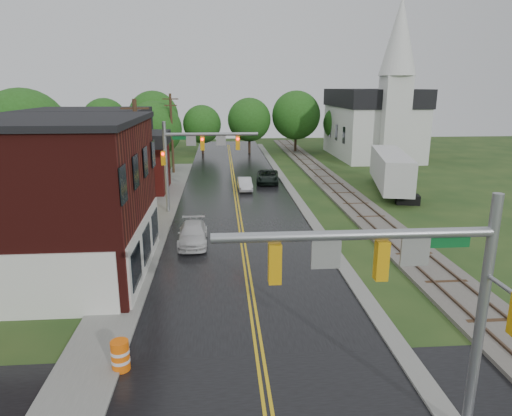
{
  "coord_description": "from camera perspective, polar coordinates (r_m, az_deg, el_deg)",
  "views": [
    {
      "loc": [
        -1.31,
        -8.59,
        9.79
      ],
      "look_at": [
        0.5,
        14.82,
        3.5
      ],
      "focal_mm": 32.0,
      "sensor_mm": 36.0,
      "label": 1
    }
  ],
  "objects": [
    {
      "name": "curb_right",
      "position": [
        45.18,
        4.22,
        2.44
      ],
      "size": [
        0.8,
        70.0,
        0.12
      ],
      "primitive_type": "cube",
      "color": "gray",
      "rests_on": "ground"
    },
    {
      "name": "sedan_silver",
      "position": [
        44.22,
        -1.42,
        3.0
      ],
      "size": [
        1.41,
        3.7,
        1.21
      ],
      "primitive_type": "imported",
      "rotation": [
        0.0,
        0.0,
        0.04
      ],
      "color": "silver",
      "rests_on": "ground"
    },
    {
      "name": "pickup_white",
      "position": [
        29.41,
        -7.91,
        -3.26
      ],
      "size": [
        1.92,
        4.52,
        1.3
      ],
      "primitive_type": "imported",
      "rotation": [
        0.0,
        0.0,
        0.02
      ],
      "color": "silver",
      "rests_on": "ground"
    },
    {
      "name": "traffic_signal_far",
      "position": [
        35.98,
        -7.89,
        7.17
      ],
      "size": [
        7.34,
        0.43,
        7.2
      ],
      "color": "gray",
      "rests_on": "ground"
    },
    {
      "name": "utility_pole_c",
      "position": [
        53.12,
        -10.48,
        9.28
      ],
      "size": [
        1.8,
        0.28,
        9.0
      ],
      "color": "#382616",
      "rests_on": "ground"
    },
    {
      "name": "suv_dark",
      "position": [
        47.57,
        1.46,
        3.94
      ],
      "size": [
        2.73,
        5.03,
        1.34
      ],
      "primitive_type": "imported",
      "rotation": [
        0.0,
        0.0,
        -0.11
      ],
      "color": "black",
      "rests_on": "ground"
    },
    {
      "name": "tree_left_c",
      "position": [
        50.36,
        -19.02,
        8.18
      ],
      "size": [
        6.0,
        6.0,
        7.65
      ],
      "color": "black",
      "rests_on": "ground"
    },
    {
      "name": "church",
      "position": [
        65.99,
        14.7,
        11.09
      ],
      "size": [
        10.4,
        18.4,
        20.0
      ],
      "color": "silver",
      "rests_on": "ground"
    },
    {
      "name": "darkred_building",
      "position": [
        45.09,
        -15.53,
        4.76
      ],
      "size": [
        7.0,
        6.0,
        4.4
      ],
      "primitive_type": "cube",
      "color": "#3F0F0C",
      "rests_on": "ground"
    },
    {
      "name": "construction_barrel",
      "position": [
        17.61,
        -16.6,
        -17.28
      ],
      "size": [
        0.84,
        0.84,
        1.14
      ],
      "primitive_type": "cylinder",
      "rotation": [
        0.0,
        0.0,
        0.42
      ],
      "color": "#F9620B",
      "rests_on": "ground"
    },
    {
      "name": "tree_left_e",
      "position": [
        55.23,
        -12.43,
        9.49
      ],
      "size": [
        6.4,
        6.4,
        8.16
      ],
      "color": "black",
      "rests_on": "ground"
    },
    {
      "name": "yellow_house",
      "position": [
        36.52,
        -19.78,
        3.71
      ],
      "size": [
        8.0,
        7.0,
        6.4
      ],
      "primitive_type": "cube",
      "color": "tan",
      "rests_on": "ground"
    },
    {
      "name": "brick_building",
      "position": [
        26.7,
        -29.04,
        0.89
      ],
      "size": [
        14.3,
        10.3,
        8.3
      ],
      "color": "#44110E",
      "rests_on": "ground"
    },
    {
      "name": "main_road",
      "position": [
        39.83,
        -2.41,
        0.76
      ],
      "size": [
        10.0,
        90.0,
        0.02
      ],
      "primitive_type": "cube",
      "color": "black",
      "rests_on": "ground"
    },
    {
      "name": "utility_pole_b",
      "position": [
        31.49,
        -14.47,
        5.26
      ],
      "size": [
        1.8,
        0.28,
        9.0
      ],
      "color": "#382616",
      "rests_on": "ground"
    },
    {
      "name": "sidewalk_left",
      "position": [
        35.33,
        -12.21,
        -1.44
      ],
      "size": [
        2.4,
        50.0,
        0.12
      ],
      "primitive_type": "cube",
      "color": "gray",
      "rests_on": "ground"
    },
    {
      "name": "tree_left_b",
      "position": [
        43.92,
        -26.81,
        8.09
      ],
      "size": [
        7.6,
        7.6,
        9.69
      ],
      "color": "black",
      "rests_on": "ground"
    },
    {
      "name": "traffic_signal_near",
      "position": [
        12.58,
        18.5,
        -8.38
      ],
      "size": [
        7.34,
        0.3,
        7.2
      ],
      "color": "gray",
      "rests_on": "ground"
    },
    {
      "name": "railroad",
      "position": [
        46.06,
        9.9,
        2.64
      ],
      "size": [
        3.2,
        80.0,
        0.3
      ],
      "color": "#59544C",
      "rests_on": "ground"
    },
    {
      "name": "semi_trailer",
      "position": [
        44.76,
        16.5,
        4.68
      ],
      "size": [
        5.11,
        12.14,
        3.77
      ],
      "color": "black",
      "rests_on": "ground"
    }
  ]
}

